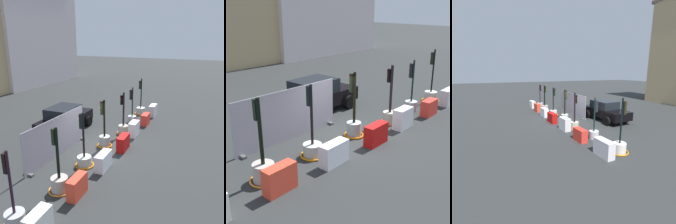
% 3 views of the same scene
% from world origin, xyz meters
% --- Properties ---
extents(ground_plane, '(120.00, 120.00, 0.00)m').
position_xyz_m(ground_plane, '(0.00, 0.00, 0.00)').
color(ground_plane, '#2C2E2F').
extents(traffic_light_1, '(0.93, 0.93, 2.69)m').
position_xyz_m(traffic_light_1, '(-4.48, -0.23, 0.45)').
color(traffic_light_1, '#B5A9A0').
rests_on(traffic_light_1, ground_plane).
extents(traffic_light_2, '(0.92, 0.92, 2.65)m').
position_xyz_m(traffic_light_2, '(-2.32, -0.09, 0.42)').
color(traffic_light_2, beige).
rests_on(traffic_light_2, ground_plane).
extents(traffic_light_3, '(0.85, 0.85, 2.68)m').
position_xyz_m(traffic_light_3, '(0.07, -0.00, 0.49)').
color(traffic_light_3, '#A9B1B1').
rests_on(traffic_light_3, ground_plane).
extents(traffic_light_4, '(0.86, 0.86, 2.67)m').
position_xyz_m(traffic_light_4, '(2.28, -0.26, 0.45)').
color(traffic_light_4, '#B9B2A0').
rests_on(traffic_light_4, ground_plane).
extents(traffic_light_5, '(0.61, 0.61, 2.58)m').
position_xyz_m(traffic_light_5, '(4.46, -0.06, 0.49)').
color(traffic_light_5, silver).
rests_on(traffic_light_5, ground_plane).
extents(traffic_light_6, '(0.95, 0.95, 2.85)m').
position_xyz_m(traffic_light_6, '(6.69, 0.01, 0.41)').
color(traffic_light_6, silver).
rests_on(traffic_light_6, ground_plane).
extents(construction_barrier_1, '(1.04, 0.45, 0.84)m').
position_xyz_m(construction_barrier_1, '(-4.48, -1.05, 0.42)').
color(construction_barrier_1, '#E7412B').
rests_on(construction_barrier_1, ground_plane).
extents(construction_barrier_2, '(1.13, 0.48, 0.79)m').
position_xyz_m(construction_barrier_2, '(-2.21, -1.05, 0.39)').
color(construction_barrier_2, white).
rests_on(construction_barrier_2, ground_plane).
extents(construction_barrier_3, '(1.10, 0.48, 0.81)m').
position_xyz_m(construction_barrier_3, '(0.04, -1.14, 0.41)').
color(construction_barrier_3, red).
rests_on(construction_barrier_3, ground_plane).
extents(construction_barrier_4, '(1.02, 0.51, 0.90)m').
position_xyz_m(construction_barrier_4, '(2.19, -1.01, 0.45)').
color(construction_barrier_4, silver).
rests_on(construction_barrier_4, ground_plane).
extents(construction_barrier_5, '(1.02, 0.49, 0.77)m').
position_xyz_m(construction_barrier_5, '(4.46, -1.06, 0.38)').
color(construction_barrier_5, red).
rests_on(construction_barrier_5, ground_plane).
extents(construction_barrier_6, '(1.17, 0.50, 0.86)m').
position_xyz_m(construction_barrier_6, '(6.69, -0.99, 0.43)').
color(construction_barrier_6, silver).
rests_on(construction_barrier_6, ground_plane).
extents(car_black_sedan, '(4.41, 2.34, 1.67)m').
position_xyz_m(car_black_sedan, '(1.14, 3.35, 0.84)').
color(car_black_sedan, black).
rests_on(car_black_sedan, ground_plane).
extents(site_fence_panel, '(4.94, 0.50, 2.06)m').
position_xyz_m(site_fence_panel, '(-1.90, 1.70, 0.99)').
color(site_fence_panel, '#A09BA9').
rests_on(site_fence_panel, ground_plane).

